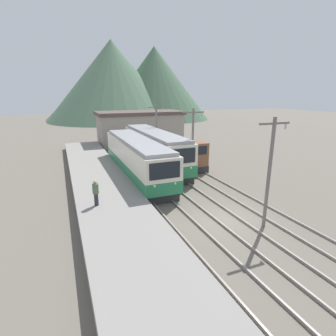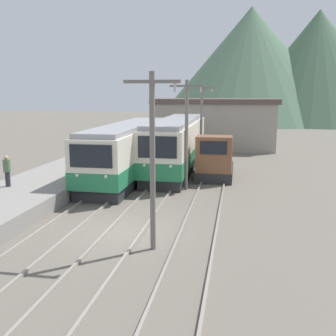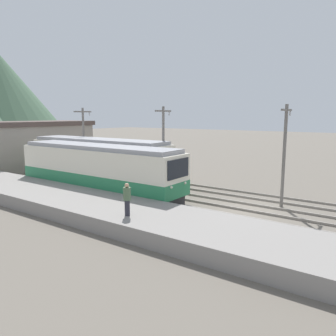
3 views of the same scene
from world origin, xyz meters
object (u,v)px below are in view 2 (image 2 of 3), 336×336
object	(u,v)px
shunting_locomotive	(215,160)
person_on_platform	(7,170)
commuter_train_left	(129,153)
catenary_mast_mid	(187,131)
catenary_mast_far	(202,120)
commuter_train_center	(177,147)
catenary_mast_near	(153,155)

from	to	relation	value
shunting_locomotive	person_on_platform	bearing A→B (deg)	-142.50
shunting_locomotive	commuter_train_left	bearing A→B (deg)	-171.36
catenary_mast_mid	person_on_platform	xyz separation A→B (m)	(-8.97, -4.28, -1.82)
catenary_mast_far	person_on_platform	distance (m)	16.37
person_on_platform	commuter_train_left	bearing A→B (deg)	56.88
commuter_train_left	commuter_train_center	size ratio (longest dim) A/B	1.00
catenary_mast_mid	catenary_mast_far	distance (m)	9.29
catenary_mast_near	commuter_train_center	bearing A→B (deg)	95.69
catenary_mast_far	shunting_locomotive	bearing A→B (deg)	-74.93
commuter_train_left	commuter_train_center	xyz separation A→B (m)	(2.80, 2.99, 0.07)
catenary_mast_far	person_on_platform	world-z (taller)	catenary_mast_far
commuter_train_center	person_on_platform	world-z (taller)	commuter_train_center
commuter_train_left	catenary_mast_mid	world-z (taller)	catenary_mast_mid
catenary_mast_mid	commuter_train_left	bearing A→B (deg)	146.35
shunting_locomotive	person_on_platform	size ratio (longest dim) A/B	3.09
shunting_locomotive	catenary_mast_near	size ratio (longest dim) A/B	0.80
commuter_train_left	person_on_platform	world-z (taller)	commuter_train_left
catenary_mast_near	person_on_platform	distance (m)	10.44
commuter_train_left	shunting_locomotive	xyz separation A→B (m)	(5.80, 0.88, -0.49)
catenary_mast_mid	catenary_mast_far	size ratio (longest dim) A/B	1.00
commuter_train_left	commuter_train_center	distance (m)	4.09
catenary_mast_near	person_on_platform	bearing A→B (deg)	150.83
catenary_mast_near	commuter_train_left	bearing A→B (deg)	109.51
shunting_locomotive	catenary_mast_mid	size ratio (longest dim) A/B	0.80
catenary_mast_near	catenary_mast_mid	xyz separation A→B (m)	(0.00, 9.29, 0.00)
commuter_train_center	person_on_platform	size ratio (longest dim) A/B	8.61
catenary_mast_near	catenary_mast_far	bearing A→B (deg)	90.00
catenary_mast_near	shunting_locomotive	bearing A→B (deg)	83.47
commuter_train_center	catenary_mast_mid	size ratio (longest dim) A/B	2.22
commuter_train_center	shunting_locomotive	bearing A→B (deg)	-35.06
commuter_train_left	commuter_train_center	world-z (taller)	commuter_train_center
catenary_mast_mid	catenary_mast_far	bearing A→B (deg)	90.00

